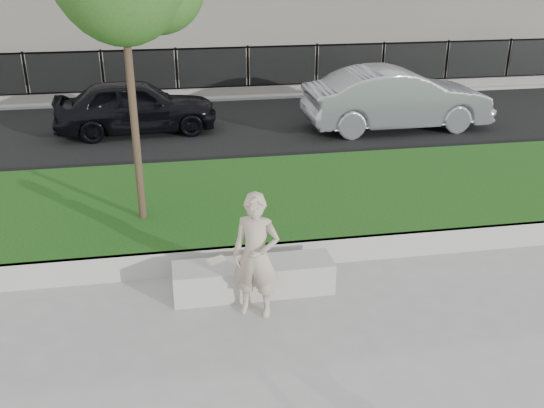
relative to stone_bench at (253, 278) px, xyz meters
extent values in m
plane|color=gray|center=(-0.06, -0.40, -0.23)|extent=(90.00, 90.00, 0.00)
cube|color=black|center=(-0.06, 2.60, -0.03)|extent=(34.00, 4.00, 0.40)
cube|color=#A9A69E|center=(-0.06, 0.64, -0.03)|extent=(34.00, 0.08, 0.40)
cube|color=black|center=(-0.06, 8.10, -0.21)|extent=(34.00, 7.00, 0.04)
cube|color=gray|center=(-0.06, 12.60, -0.17)|extent=(34.00, 3.00, 0.12)
cube|color=slate|center=(-0.06, 11.60, 0.01)|extent=(32.00, 0.30, 0.24)
cube|color=black|center=(-0.06, 11.60, 0.64)|extent=(32.00, 0.04, 1.50)
cube|color=black|center=(-0.06, 11.60, 1.34)|extent=(32.00, 0.05, 0.05)
cube|color=black|center=(-0.06, 11.60, 0.14)|extent=(32.00, 0.05, 0.05)
cube|color=#A9A69E|center=(0.00, 0.00, 0.00)|extent=(2.21, 0.55, 0.45)
imported|color=#BAA78F|center=(-0.04, -0.51, 0.61)|extent=(0.72, 0.61, 1.68)
cube|color=white|center=(-0.48, 0.14, 0.24)|extent=(0.30, 0.26, 0.03)
cylinder|color=#38281C|center=(-1.52, 1.94, 2.62)|extent=(0.12, 0.12, 4.90)
imported|color=black|center=(-1.80, 8.14, 0.50)|extent=(4.10, 1.85, 1.37)
imported|color=#94979C|center=(4.82, 7.35, 0.60)|extent=(4.78, 1.75, 1.57)
camera|label=1|loc=(-1.01, -7.23, 4.25)|focal=40.00mm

